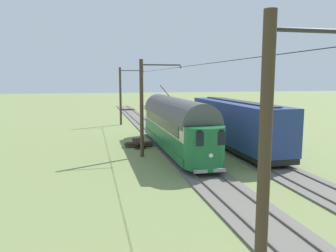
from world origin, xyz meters
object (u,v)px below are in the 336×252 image
(spare_tie_stack, at_px, (139,144))
(track_end_bumper, at_px, (175,117))
(catenary_pole_mid_far, at_px, (268,172))
(switch_stand, at_px, (192,117))
(vintage_streetcar, at_px, (175,123))
(coach_adjacent, at_px, (236,124))
(catenary_pole_foreground, at_px, (121,95))
(catenary_pole_mid_near, at_px, (143,106))

(spare_tie_stack, relative_size, track_end_bumper, 1.33)
(catenary_pole_mid_far, bearing_deg, switch_stand, -104.57)
(vintage_streetcar, height_order, track_end_bumper, vintage_streetcar)
(coach_adjacent, xyz_separation_m, catenary_pole_foreground, (7.81, -17.26, 1.62))
(catenary_pole_foreground, xyz_separation_m, spare_tie_stack, (-0.16, 14.32, -3.51))
(vintage_streetcar, relative_size, spare_tie_stack, 6.98)
(catenary_pole_mid_far, distance_m, spare_tie_stack, 22.01)
(catenary_pole_mid_near, height_order, spare_tie_stack, catenary_pole_mid_near)
(catenary_pole_mid_near, xyz_separation_m, switch_stand, (-9.57, -18.77, -3.08))
(catenary_pole_mid_near, relative_size, spare_tie_stack, 3.00)
(coach_adjacent, bearing_deg, track_end_bumper, -89.99)
(catenary_pole_mid_far, height_order, track_end_bumper, catenary_pole_mid_far)
(catenary_pole_foreground, relative_size, catenary_pole_mid_near, 1.00)
(coach_adjacent, height_order, spare_tie_stack, coach_adjacent)
(vintage_streetcar, distance_m, track_end_bumper, 20.43)
(catenary_pole_foreground, relative_size, track_end_bumper, 4.00)
(coach_adjacent, relative_size, switch_stand, 11.05)
(spare_tie_stack, bearing_deg, coach_adjacent, 158.99)
(coach_adjacent, xyz_separation_m, spare_tie_stack, (7.65, -2.94, -1.89))
(catenary_pole_foreground, distance_m, catenary_pole_mid_far, 36.05)
(catenary_pole_mid_near, bearing_deg, catenary_pole_mid_far, 90.00)
(track_end_bumper, bearing_deg, switch_stand, 124.67)
(coach_adjacent, relative_size, catenary_pole_foreground, 1.89)
(spare_tie_stack, bearing_deg, catenary_pole_mid_near, 87.56)
(vintage_streetcar, xyz_separation_m, switch_stand, (-6.70, -17.19, -1.56))
(coach_adjacent, xyz_separation_m, catenary_pole_mid_far, (7.81, 18.79, 1.62))
(switch_stand, distance_m, track_end_bumper, 3.11)
(catenary_pole_mid_far, bearing_deg, coach_adjacent, -112.56)
(vintage_streetcar, relative_size, track_end_bumper, 9.31)
(vintage_streetcar, distance_m, coach_adjacent, 5.01)
(catenary_pole_mid_near, distance_m, track_end_bumper, 22.95)
(catenary_pole_mid_far, height_order, switch_stand, catenary_pole_mid_far)
(catenary_pole_foreground, height_order, catenary_pole_mid_far, same)
(vintage_streetcar, bearing_deg, switch_stand, -111.30)
(catenary_pole_mid_near, relative_size, track_end_bumper, 4.00)
(spare_tie_stack, distance_m, track_end_bumper, 19.21)
(catenary_pole_foreground, distance_m, spare_tie_stack, 14.75)
(catenary_pole_foreground, distance_m, catenary_pole_mid_near, 18.02)
(switch_stand, bearing_deg, catenary_pole_foreground, 4.46)
(vintage_streetcar, distance_m, switch_stand, 18.52)
(coach_adjacent, relative_size, spare_tie_stack, 5.68)
(catenary_pole_mid_near, bearing_deg, coach_adjacent, -174.42)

